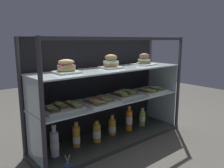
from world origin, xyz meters
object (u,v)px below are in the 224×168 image
at_px(juice_bottle_back_center, 112,127).
at_px(juice_bottle_front_right_end, 142,118).
at_px(plated_roll_sandwich_near_right_corner, 66,68).
at_px(open_sandwich_tray_near_right_corner, 125,93).
at_px(juice_bottle_front_left_end, 129,120).
at_px(kitchen_scissors, 68,164).
at_px(plated_roll_sandwich_right_of_center, 144,61).
at_px(open_sandwich_tray_mid_left, 151,90).
at_px(juice_bottle_near_post, 55,144).
at_px(open_sandwich_tray_mid_right, 62,107).
at_px(open_sandwich_tray_center, 100,101).
at_px(juice_bottle_back_left, 76,136).
at_px(juice_bottle_back_right, 97,133).
at_px(plated_roll_sandwich_far_right, 111,63).

bearing_deg(juice_bottle_back_center, juice_bottle_front_right_end, -3.79).
xyz_separation_m(plated_roll_sandwich_near_right_corner, open_sandwich_tray_near_right_corner, (0.62, 0.01, -0.30)).
bearing_deg(juice_bottle_front_left_end, kitchen_scissors, -167.98).
bearing_deg(plated_roll_sandwich_right_of_center, juice_bottle_back_center, 175.16).
relative_size(open_sandwich_tray_near_right_corner, open_sandwich_tray_mid_left, 1.00).
relative_size(juice_bottle_near_post, juice_bottle_back_center, 1.22).
bearing_deg(kitchen_scissors, open_sandwich_tray_mid_right, 70.22).
height_order(open_sandwich_tray_center, juice_bottle_front_right_end, open_sandwich_tray_center).
relative_size(plated_roll_sandwich_near_right_corner, juice_bottle_front_left_end, 0.71).
bearing_deg(open_sandwich_tray_mid_right, kitchen_scissors, -109.78).
bearing_deg(open_sandwich_tray_mid_right, open_sandwich_tray_mid_left, -3.26).
bearing_deg(juice_bottle_back_left, juice_bottle_back_center, 0.21).
bearing_deg(plated_roll_sandwich_right_of_center, juice_bottle_back_right, -179.94).
distance_m(plated_roll_sandwich_far_right, kitchen_scissors, 0.90).
distance_m(open_sandwich_tray_mid_right, juice_bottle_near_post, 0.30).
relative_size(open_sandwich_tray_mid_left, juice_bottle_near_post, 1.19).
bearing_deg(juice_bottle_near_post, open_sandwich_tray_near_right_corner, -0.06).
bearing_deg(plated_roll_sandwich_far_right, juice_bottle_front_right_end, 0.43).
distance_m(plated_roll_sandwich_far_right, juice_bottle_near_post, 0.82).
height_order(juice_bottle_back_right, juice_bottle_front_left_end, juice_bottle_front_left_end).
relative_size(open_sandwich_tray_near_right_corner, kitchen_scissors, 1.70).
bearing_deg(juice_bottle_near_post, open_sandwich_tray_mid_left, -3.41).
xyz_separation_m(open_sandwich_tray_near_right_corner, juice_bottle_front_right_end, (0.26, 0.00, -0.30)).
xyz_separation_m(plated_roll_sandwich_near_right_corner, open_sandwich_tray_mid_left, (0.93, -0.05, -0.30)).
xyz_separation_m(juice_bottle_back_left, kitchen_scissors, (-0.20, -0.20, -0.09)).
distance_m(plated_roll_sandwich_right_of_center, open_sandwich_tray_center, 0.67).
bearing_deg(juice_bottle_back_left, plated_roll_sandwich_far_right, -4.44).
distance_m(juice_bottle_back_left, juice_bottle_front_left_end, 0.59).
relative_size(plated_roll_sandwich_right_of_center, juice_bottle_front_left_end, 0.80).
distance_m(open_sandwich_tray_mid_right, juice_bottle_back_left, 0.33).
relative_size(plated_roll_sandwich_near_right_corner, juice_bottle_near_post, 0.70).
bearing_deg(plated_roll_sandwich_near_right_corner, open_sandwich_tray_mid_left, -3.04).
bearing_deg(plated_roll_sandwich_right_of_center, kitchen_scissors, -170.45).
bearing_deg(juice_bottle_near_post, juice_bottle_front_right_end, 0.01).
bearing_deg(open_sandwich_tray_mid_left, plated_roll_sandwich_far_right, 172.98).
xyz_separation_m(plated_roll_sandwich_far_right, juice_bottle_front_left_end, (0.23, -0.00, -0.59)).
bearing_deg(plated_roll_sandwich_right_of_center, open_sandwich_tray_mid_left, -44.72).
height_order(plated_roll_sandwich_near_right_corner, juice_bottle_back_right, plated_roll_sandwich_near_right_corner).
height_order(plated_roll_sandwich_right_of_center, open_sandwich_tray_mid_right, plated_roll_sandwich_right_of_center).
bearing_deg(juice_bottle_back_left, plated_roll_sandwich_right_of_center, -2.30).
distance_m(plated_roll_sandwich_far_right, plated_roll_sandwich_right_of_center, 0.43).
bearing_deg(juice_bottle_front_left_end, plated_roll_sandwich_near_right_corner, -179.30).
distance_m(juice_bottle_near_post, juice_bottle_front_right_end, 1.00).
distance_m(open_sandwich_tray_mid_left, juice_bottle_front_left_end, 0.38).
height_order(plated_roll_sandwich_far_right, juice_bottle_back_right, plated_roll_sandwich_far_right).
height_order(plated_roll_sandwich_right_of_center, open_sandwich_tray_center, plated_roll_sandwich_right_of_center).
bearing_deg(juice_bottle_back_right, open_sandwich_tray_mid_right, 179.93).
distance_m(juice_bottle_back_right, juice_bottle_back_center, 0.21).
height_order(juice_bottle_near_post, juice_bottle_front_right_end, juice_bottle_near_post).
relative_size(plated_roll_sandwich_right_of_center, juice_bottle_back_left, 0.85).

